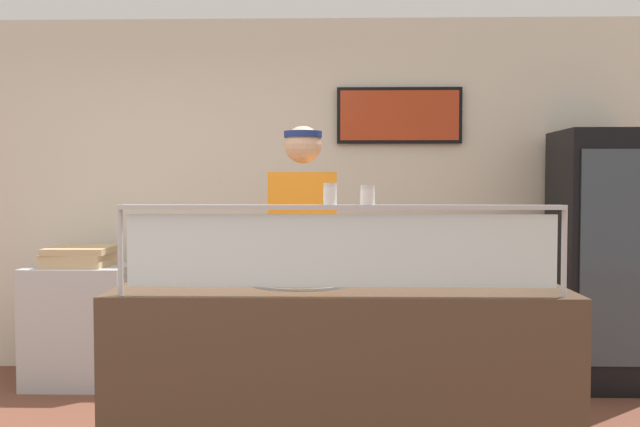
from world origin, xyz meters
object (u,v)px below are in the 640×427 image
at_px(pizza_server, 306,276).
at_px(worker_figure, 304,260).
at_px(pizza_tray, 302,280).
at_px(pizza_box_stack, 80,256).
at_px(pepper_flake_shaker, 368,196).
at_px(parmesan_shaker, 330,195).
at_px(drink_fridge, 600,259).

height_order(pizza_server, worker_figure, worker_figure).
height_order(pizza_tray, pizza_box_stack, same).
bearing_deg(pizza_box_stack, worker_figure, -30.92).
height_order(pepper_flake_shaker, pizza_box_stack, pepper_flake_shaker).
distance_m(pizza_server, pizza_box_stack, 2.30).
bearing_deg(parmesan_shaker, pepper_flake_shaker, 0.00).
xyz_separation_m(pizza_server, worker_figure, (-0.04, 0.57, 0.02)).
height_order(pizza_server, drink_fridge, drink_fridge).
bearing_deg(parmesan_shaker, drink_fridge, 45.89).
bearing_deg(drink_fridge, pizza_box_stack, -179.32).
distance_m(pizza_server, parmesan_shaker, 0.54).
bearing_deg(worker_figure, pizza_box_stack, 149.08).
xyz_separation_m(pizza_server, pepper_flake_shaker, (0.28, -0.35, 0.39)).
xyz_separation_m(pizza_server, pizza_box_stack, (-1.69, 1.56, -0.07)).
xyz_separation_m(pizza_tray, parmesan_shaker, (0.14, -0.37, 0.42)).
bearing_deg(worker_figure, parmesan_shaker, -80.33).
relative_size(parmesan_shaker, drink_fridge, 0.05).
relative_size(pizza_tray, worker_figure, 0.28).
relative_size(worker_figure, drink_fridge, 0.97).
relative_size(parmesan_shaker, worker_figure, 0.05).
bearing_deg(pepper_flake_shaker, drink_fridge, 48.41).
relative_size(drink_fridge, pizza_box_stack, 3.99).
relative_size(pizza_tray, pizza_box_stack, 1.10).
height_order(pizza_server, parmesan_shaker, parmesan_shaker).
xyz_separation_m(pizza_tray, pizza_box_stack, (-1.67, 1.54, -0.05)).
xyz_separation_m(worker_figure, drink_fridge, (2.05, 1.03, -0.10)).
bearing_deg(parmesan_shaker, pizza_box_stack, 133.36).
height_order(drink_fridge, pizza_box_stack, drink_fridge).
relative_size(pizza_server, drink_fridge, 0.15).
relative_size(pizza_tray, pepper_flake_shaker, 5.97).
xyz_separation_m(parmesan_shaker, drink_fridge, (1.90, 1.96, -0.48)).
xyz_separation_m(drink_fridge, pizza_box_stack, (-3.70, -0.04, 0.01)).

